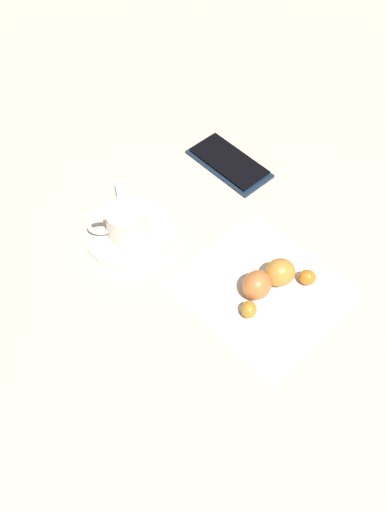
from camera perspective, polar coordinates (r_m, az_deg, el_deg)
name	(u,v)px	position (r m, az deg, el deg)	size (l,w,h in m)	color
ground_plane	(187,258)	(0.71, -0.62, -0.27)	(1.80, 1.80, 0.00)	#B0A692
saucer	(129,233)	(0.74, -7.00, 2.55)	(0.12, 0.12, 0.01)	silver
espresso_cup	(126,223)	(0.71, -7.36, 3.62)	(0.06, 0.08, 0.05)	silver
teaspoon	(126,226)	(0.74, -7.33, 3.30)	(0.12, 0.07, 0.01)	silver
sugar_packet	(143,217)	(0.74, -5.46, 4.21)	(0.06, 0.02, 0.01)	beige
napkin	(262,288)	(0.69, 7.52, -3.52)	(0.19, 0.18, 0.00)	silver
croissant	(270,281)	(0.67, 8.36, -2.70)	(0.07, 0.12, 0.04)	#B2651B
cell_phone	(229,163)	(0.83, 3.95, 10.10)	(0.13, 0.07, 0.01)	#152235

